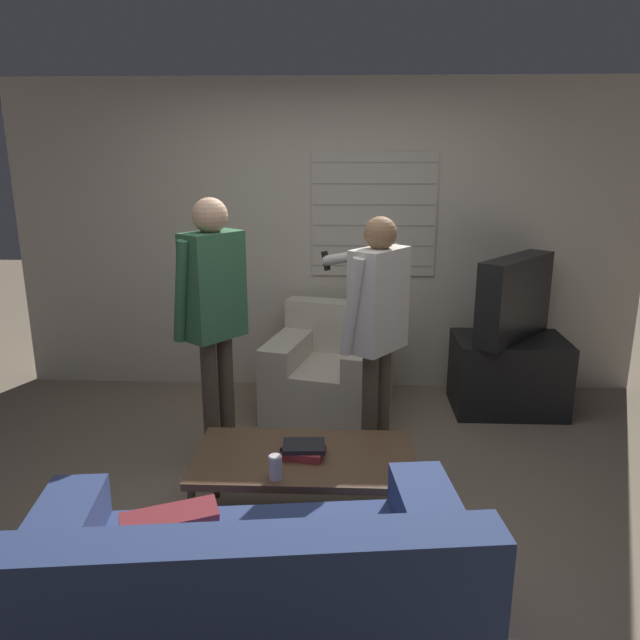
% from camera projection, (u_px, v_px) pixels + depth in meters
% --- Properties ---
extents(ground_plane, '(16.00, 16.00, 0.00)m').
position_uv_depth(ground_plane, '(315.00, 512.00, 3.56)').
color(ground_plane, '#7F705B').
extents(wall_back, '(5.20, 0.08, 2.55)m').
position_uv_depth(wall_back, '(328.00, 239.00, 5.17)').
color(wall_back, beige).
rests_on(wall_back, ground_plane).
extents(couch_blue, '(1.84, 1.11, 0.81)m').
position_uv_depth(couch_blue, '(248.00, 603.00, 2.42)').
color(couch_blue, navy).
rests_on(couch_blue, ground_plane).
extents(armchair_beige, '(1.05, 1.02, 0.82)m').
position_uv_depth(armchair_beige, '(331.00, 371.00, 4.88)').
color(armchair_beige, beige).
rests_on(armchair_beige, ground_plane).
extents(coffee_table, '(1.17, 0.64, 0.43)m').
position_uv_depth(coffee_table, '(305.00, 461.00, 3.33)').
color(coffee_table, brown).
rests_on(coffee_table, ground_plane).
extents(tv_stand, '(0.85, 0.57, 0.59)m').
position_uv_depth(tv_stand, '(508.00, 374.00, 4.89)').
color(tv_stand, black).
rests_on(tv_stand, ground_plane).
extents(tv, '(0.70, 0.78, 0.64)m').
position_uv_depth(tv, '(514.00, 298.00, 4.73)').
color(tv, black).
rests_on(tv, tv_stand).
extents(person_left_standing, '(0.53, 0.75, 1.73)m').
position_uv_depth(person_left_standing, '(213.00, 303.00, 3.83)').
color(person_left_standing, '#4C4233').
rests_on(person_left_standing, ground_plane).
extents(person_right_standing, '(0.56, 0.76, 1.63)m').
position_uv_depth(person_right_standing, '(376.00, 317.00, 3.76)').
color(person_right_standing, '#4C4233').
rests_on(person_right_standing, ground_plane).
extents(book_stack, '(0.23, 0.20, 0.07)m').
position_uv_depth(book_stack, '(304.00, 450.00, 3.30)').
color(book_stack, maroon).
rests_on(book_stack, coffee_table).
extents(soda_can, '(0.07, 0.07, 0.13)m').
position_uv_depth(soda_can, '(275.00, 467.00, 3.07)').
color(soda_can, silver).
rests_on(soda_can, coffee_table).
extents(spare_remote, '(0.12, 0.12, 0.02)m').
position_uv_depth(spare_remote, '(291.00, 453.00, 3.32)').
color(spare_remote, black).
rests_on(spare_remote, coffee_table).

